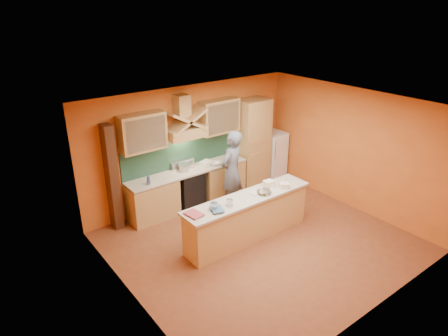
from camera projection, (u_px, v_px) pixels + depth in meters
floor at (260, 242)px, 8.12m from camera, size 5.50×5.00×0.01m
ceiling at (266, 107)px, 7.02m from camera, size 5.50×5.00×0.01m
wall_back at (191, 144)px, 9.40m from camera, size 5.50×0.02×2.80m
wall_front at (381, 237)px, 5.74m from camera, size 5.50×0.02×2.80m
wall_left at (129, 226)px, 6.03m from camera, size 0.02×5.00×2.80m
wall_right at (352, 149)px, 9.10m from camera, size 0.02×5.00×2.80m
base_cabinet_left at (153, 201)px, 8.86m from camera, size 1.10×0.60×0.86m
base_cabinet_right at (221, 179)px, 9.92m from camera, size 1.10×0.60×0.86m
counter_top at (188, 171)px, 9.20m from camera, size 3.00×0.62×0.04m
stove at (189, 188)px, 9.38m from camera, size 0.60×0.58×0.90m
backsplash at (181, 153)px, 9.28m from camera, size 3.00×0.03×0.70m
range_hood at (185, 132)px, 8.88m from camera, size 0.92×0.50×0.24m
hood_chimney at (182, 106)px, 8.73m from camera, size 0.30×0.30×0.50m
upper_cabinet_left at (142, 132)px, 8.31m from camera, size 1.00×0.35×0.80m
upper_cabinet_right at (219, 116)px, 9.42m from camera, size 1.00×0.35×0.80m
pantry_column at (252, 143)px, 10.20m from camera, size 0.80×0.60×2.30m
fridge at (272, 155)px, 10.81m from camera, size 0.58×0.60×1.30m
trim_column_left at (112, 178)px, 8.24m from camera, size 0.20×0.30×2.30m
island_body at (248, 219)px, 8.11m from camera, size 2.80×0.55×0.88m
island_top at (248, 198)px, 7.92m from camera, size 2.90×0.62×0.05m
person at (232, 171)px, 9.07m from camera, size 0.81×0.66×1.90m
pot_large at (183, 168)px, 9.15m from camera, size 0.27×0.27×0.15m
pot_small at (189, 165)px, 9.35m from camera, size 0.29×0.29×0.13m
soap_bottle_a at (150, 180)px, 8.48m from camera, size 0.10×0.11×0.18m
soap_bottle_b at (149, 179)px, 8.45m from camera, size 0.12×0.12×0.23m
bowl_back at (216, 164)px, 9.46m from camera, size 0.25×0.25×0.07m
dish_rack at (206, 163)px, 9.46m from camera, size 0.32×0.28×0.10m
book_lower at (189, 217)px, 7.15m from camera, size 0.30×0.37×0.03m
book_upper at (211, 210)px, 7.34m from camera, size 0.30×0.35×0.02m
jar_large at (214, 207)px, 7.37m from camera, size 0.17×0.17×0.15m
jar_small at (230, 203)px, 7.54m from camera, size 0.14×0.14×0.14m
kitchen_scale at (266, 192)px, 7.99m from camera, size 0.16×0.16×0.10m
mixing_bowl at (264, 192)px, 8.02m from camera, size 0.34×0.34×0.07m
cloth at (256, 192)px, 8.07m from camera, size 0.27×0.22×0.02m
grocery_bag_a at (269, 184)px, 8.32m from camera, size 0.21×0.17×0.13m
grocery_bag_b at (284, 186)px, 8.24m from camera, size 0.23×0.22×0.11m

